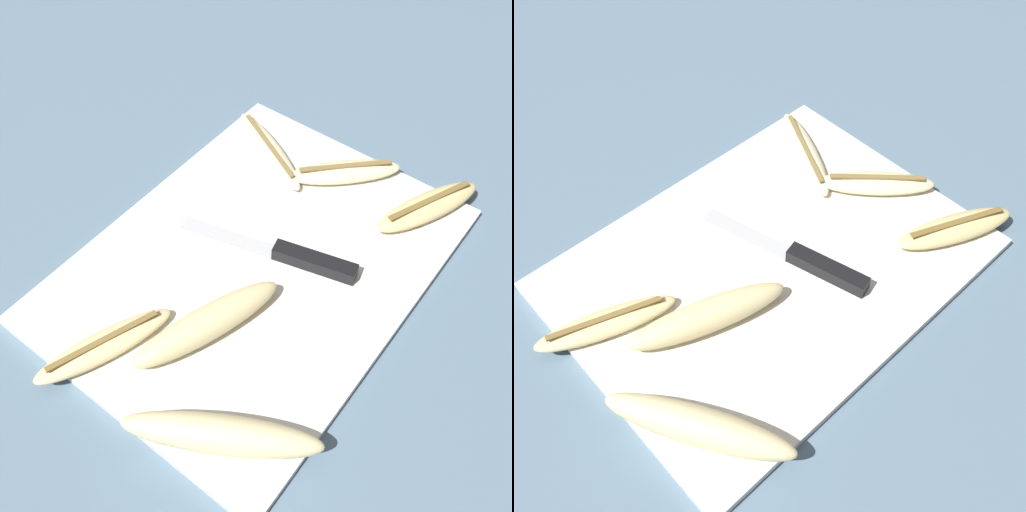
# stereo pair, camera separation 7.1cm
# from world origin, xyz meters

# --- Properties ---
(ground_plane) EXTENTS (4.00, 4.00, 0.00)m
(ground_plane) POSITION_xyz_m (0.00, 0.00, 0.00)
(ground_plane) COLOR slate
(cutting_board) EXTENTS (0.48, 0.36, 0.01)m
(cutting_board) POSITION_xyz_m (0.00, 0.00, 0.01)
(cutting_board) COLOR white
(cutting_board) RESTS_ON ground_plane
(knife) EXTENTS (0.08, 0.22, 0.02)m
(knife) POSITION_xyz_m (0.03, -0.04, 0.02)
(knife) COLOR black
(knife) RESTS_ON cutting_board
(banana_spotted_left) EXTENTS (0.16, 0.10, 0.02)m
(banana_spotted_left) POSITION_xyz_m (0.20, -0.13, 0.02)
(banana_spotted_left) COLOR #DBC684
(banana_spotted_left) RESTS_ON cutting_board
(banana_pale_long) EXTENTS (0.11, 0.17, 0.02)m
(banana_pale_long) POSITION_xyz_m (0.16, 0.10, 0.02)
(banana_pale_long) COLOR beige
(banana_pale_long) RESTS_ON cutting_board
(banana_mellow_near) EXTENTS (0.16, 0.09, 0.02)m
(banana_mellow_near) POSITION_xyz_m (-0.19, 0.06, 0.02)
(banana_mellow_near) COLOR beige
(banana_mellow_near) RESTS_ON cutting_board
(banana_soft_right) EXTENTS (0.13, 0.19, 0.04)m
(banana_soft_right) POSITION_xyz_m (-0.20, -0.11, 0.03)
(banana_soft_right) COLOR beige
(banana_soft_right) RESTS_ON cutting_board
(banana_ripe_center) EXTENTS (0.19, 0.10, 0.03)m
(banana_ripe_center) POSITION_xyz_m (-0.11, -0.02, 0.03)
(banana_ripe_center) COLOR beige
(banana_ripe_center) RESTS_ON cutting_board
(banana_cream_curved) EXTENTS (0.14, 0.14, 0.02)m
(banana_cream_curved) POSITION_xyz_m (0.19, -0.01, 0.02)
(banana_cream_curved) COLOR beige
(banana_cream_curved) RESTS_ON cutting_board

